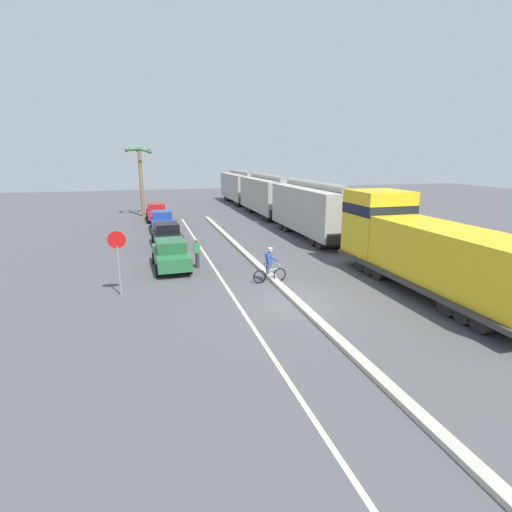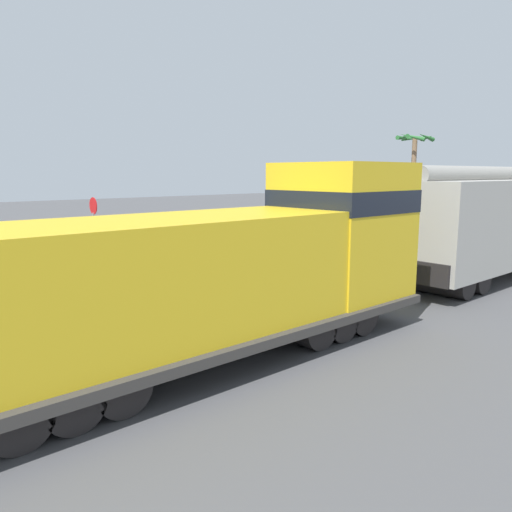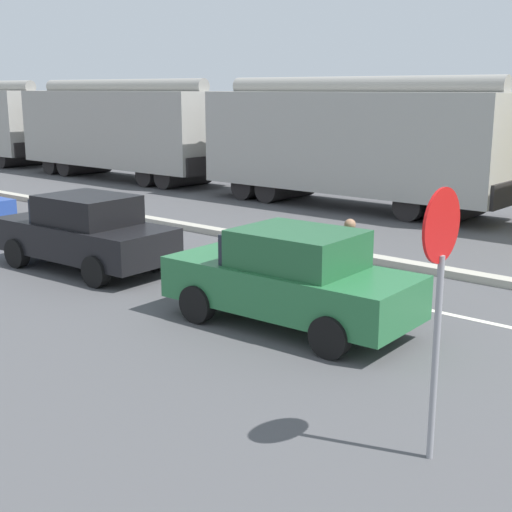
{
  "view_description": "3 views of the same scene",
  "coord_description": "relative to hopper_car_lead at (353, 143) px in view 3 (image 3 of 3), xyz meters",
  "views": [
    {
      "loc": [
        -5.9,
        -14.76,
        5.99
      ],
      "look_at": [
        -0.68,
        3.73,
        1.14
      ],
      "focal_mm": 28.0,
      "sensor_mm": 36.0,
      "label": 1
    },
    {
      "loc": [
        14.39,
        -6.34,
        3.94
      ],
      "look_at": [
        3.75,
        3.0,
        1.58
      ],
      "focal_mm": 35.0,
      "sensor_mm": 36.0,
      "label": 2
    },
    {
      "loc": [
        -13.51,
        -0.18,
        3.81
      ],
      "look_at": [
        -3.83,
        8.06,
        0.81
      ],
      "focal_mm": 50.0,
      "sensor_mm": 36.0,
      "label": 3
    }
  ],
  "objects": [
    {
      "name": "hopper_car_lead",
      "position": [
        0.0,
        0.0,
        0.0
      ],
      "size": [
        2.9,
        10.6,
        4.18
      ],
      "color": "#A6A39B",
      "rests_on": "ground"
    },
    {
      "name": "parked_car_black",
      "position": [
        -10.68,
        -0.19,
        -1.26
      ],
      "size": [
        1.99,
        4.28,
        1.62
      ],
      "color": "black",
      "rests_on": "ground"
    },
    {
      "name": "pedestrian_by_cars",
      "position": [
        -9.42,
        -6.04,
        -1.23
      ],
      "size": [
        0.34,
        0.22,
        1.62
      ],
      "color": "#33333D",
      "rests_on": "ground"
    },
    {
      "name": "lane_stripe",
      "position": [
        -8.55,
        -6.45,
        -2.07
      ],
      "size": [
        0.14,
        36.0,
        0.01
      ],
      "primitive_type": "cube",
      "color": "silver",
      "rests_on": "ground"
    },
    {
      "name": "stop_sign",
      "position": [
        -13.26,
        -9.58,
        -0.05
      ],
      "size": [
        0.76,
        0.08,
        2.88
      ],
      "color": "gray",
      "rests_on": "ground"
    },
    {
      "name": "hopper_car_middle",
      "position": [
        0.0,
        11.6,
        0.0
      ],
      "size": [
        2.9,
        10.6,
        4.18
      ],
      "color": "#A19E97",
      "rests_on": "ground"
    },
    {
      "name": "median_curb",
      "position": [
        -6.15,
        -6.45,
        -2.0
      ],
      "size": [
        0.36,
        36.0,
        0.16
      ],
      "primitive_type": "cube",
      "color": "#B2AD9E",
      "rests_on": "ground"
    },
    {
      "name": "parked_car_green",
      "position": [
        -10.81,
        -5.84,
        -1.26
      ],
      "size": [
        1.96,
        4.26,
        1.62
      ],
      "color": "#286B3D",
      "rests_on": "ground"
    }
  ]
}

